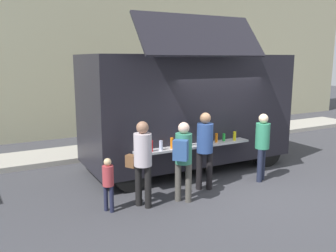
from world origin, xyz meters
The scene contains 10 objects.
ground_plane centered at (0.00, 0.00, 0.00)m, with size 60.00×60.00×0.00m, color #38383D.
curb_strip centered at (-4.31, 4.51, 0.07)m, with size 28.00×1.60×0.15m, color #9E998E.
building_behind centered at (-3.31, 8.41, 4.57)m, with size 32.00×2.40×9.15m, color #B1AC89.
food_truck_main centered at (-0.31, 1.89, 1.67)m, with size 5.49×3.03×3.94m.
trash_bin centered at (3.98, 4.21, 0.51)m, with size 0.60×0.60×1.01m, color #306438.
customer_front_ordering centered at (-0.85, 0.26, 1.07)m, with size 0.36×0.36×1.79m.
customer_mid_with_backpack centered at (-1.67, -0.15, 1.04)m, with size 0.52×0.53×1.70m.
customer_rear_waiting centered at (-2.49, 0.06, 1.05)m, with size 0.44×0.55×1.76m.
customer_extra_browsing centered at (0.71, 0.08, 1.00)m, with size 0.34×0.34×1.67m.
child_near_queue centered at (-3.18, 0.15, 0.65)m, with size 0.22×0.22×1.09m.
Camera 1 is at (-5.29, -6.13, 2.96)m, focal length 37.75 mm.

